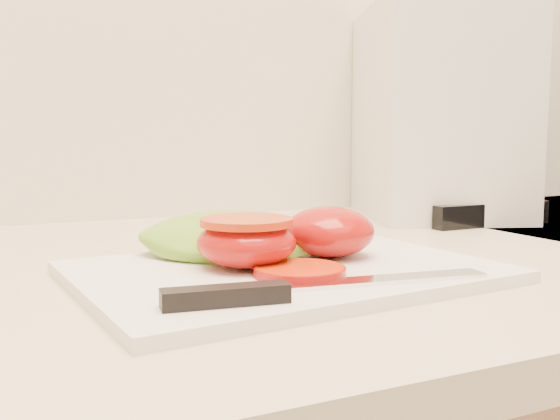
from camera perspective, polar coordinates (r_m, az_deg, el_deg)
name	(u,v)px	position (r m, az deg, el deg)	size (l,w,h in m)	color
cutting_board	(285,272)	(0.51, 0.48, -5.68)	(0.33, 0.24, 0.01)	white
tomato_half_dome	(329,232)	(0.55, 4.47, -1.98)	(0.08, 0.08, 0.04)	#B10D0C
tomato_half_cut	(247,240)	(0.50, -3.08, -2.79)	(0.08, 0.08, 0.04)	#B10D0C
tomato_slice_0	(299,271)	(0.48, 1.79, -5.60)	(0.07, 0.07, 0.01)	#CA3B08
lettuce_leaf_0	(233,237)	(0.56, -4.31, -2.47)	(0.17, 0.11, 0.03)	#8BBF32
knife	(292,289)	(0.42, 1.07, -7.23)	(0.25, 0.05, 0.01)	silver
appliance	(438,113)	(0.94, 14.21, 8.63)	(0.20, 0.25, 0.30)	silver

